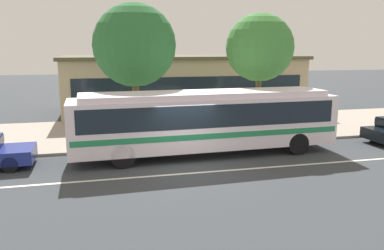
{
  "coord_description": "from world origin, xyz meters",
  "views": [
    {
      "loc": [
        -3.4,
        -14.87,
        4.79
      ],
      "look_at": [
        0.68,
        2.18,
        1.3
      ],
      "focal_mm": 36.48,
      "sensor_mm": 36.0,
      "label": 1
    }
  ],
  "objects_px": {
    "street_tree_near_stop": "(135,45)",
    "street_tree_mid_block": "(260,48)",
    "bus_stop_sign": "(267,109)",
    "pedestrian_waiting_near_sign": "(247,121)",
    "transit_bus": "(206,118)"
  },
  "relations": [
    {
      "from": "street_tree_near_stop",
      "to": "bus_stop_sign",
      "type": "bearing_deg",
      "value": -17.21
    },
    {
      "from": "street_tree_mid_block",
      "to": "bus_stop_sign",
      "type": "bearing_deg",
      "value": -94.38
    },
    {
      "from": "street_tree_near_stop",
      "to": "street_tree_mid_block",
      "type": "xyz_separation_m",
      "value": [
        6.66,
        -0.51,
        -0.12
      ]
    },
    {
      "from": "pedestrian_waiting_near_sign",
      "to": "street_tree_mid_block",
      "type": "height_order",
      "value": "street_tree_mid_block"
    },
    {
      "from": "bus_stop_sign",
      "to": "street_tree_mid_block",
      "type": "bearing_deg",
      "value": 85.62
    },
    {
      "from": "transit_bus",
      "to": "street_tree_near_stop",
      "type": "bearing_deg",
      "value": 124.96
    },
    {
      "from": "bus_stop_sign",
      "to": "transit_bus",
      "type": "bearing_deg",
      "value": -153.7
    },
    {
      "from": "pedestrian_waiting_near_sign",
      "to": "street_tree_mid_block",
      "type": "bearing_deg",
      "value": 51.06
    },
    {
      "from": "pedestrian_waiting_near_sign",
      "to": "street_tree_near_stop",
      "type": "height_order",
      "value": "street_tree_near_stop"
    },
    {
      "from": "pedestrian_waiting_near_sign",
      "to": "street_tree_near_stop",
      "type": "bearing_deg",
      "value": 159.45
    },
    {
      "from": "bus_stop_sign",
      "to": "street_tree_mid_block",
      "type": "relative_size",
      "value": 0.37
    },
    {
      "from": "street_tree_mid_block",
      "to": "pedestrian_waiting_near_sign",
      "type": "bearing_deg",
      "value": -128.94
    },
    {
      "from": "street_tree_near_stop",
      "to": "transit_bus",
      "type": "bearing_deg",
      "value": -55.04
    },
    {
      "from": "pedestrian_waiting_near_sign",
      "to": "bus_stop_sign",
      "type": "relative_size",
      "value": 0.69
    },
    {
      "from": "street_tree_near_stop",
      "to": "street_tree_mid_block",
      "type": "distance_m",
      "value": 6.68
    }
  ]
}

